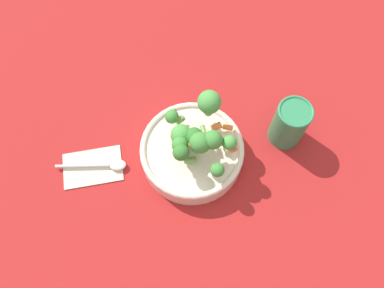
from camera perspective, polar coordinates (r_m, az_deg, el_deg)
ground_plane at (r=0.84m, az=0.00°, el=-1.93°), size 3.00×3.00×0.00m
bowl at (r=0.81m, az=0.00°, el=-1.18°), size 0.22×0.22×0.05m
pasta_salad at (r=0.74m, az=0.93°, el=1.62°), size 0.15×0.17×0.11m
cup at (r=0.83m, az=14.65°, el=3.07°), size 0.07×0.07×0.12m
napkin at (r=0.85m, az=-14.91°, el=-3.37°), size 0.15×0.15×0.01m
spoon at (r=0.84m, az=-13.22°, el=-3.17°), size 0.09×0.14×0.01m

